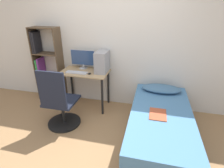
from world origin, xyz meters
The scene contains 12 objects.
ground_plane centered at (0.00, 0.00, 0.00)m, with size 14.00×14.00×0.00m, color #9E754C.
wall_back centered at (0.00, 1.57, 1.25)m, with size 8.00×0.05×2.50m.
desk centered at (-0.46, 1.27, 0.63)m, with size 0.94×0.56×0.77m.
bookshelf centered at (-1.41, 1.40, 0.75)m, with size 0.57×0.29×1.57m.
office_chair centered at (-0.63, 0.52, 0.40)m, with size 0.58×0.58×1.08m.
bed centered at (1.02, 0.57, 0.25)m, with size 0.93×1.95×0.50m.
pillow centered at (1.02, 1.29, 0.55)m, with size 0.71×0.36×0.11m.
magazine centered at (0.97, 0.49, 0.50)m, with size 0.24×0.32×0.01m.
monitor centered at (-0.55, 1.45, 0.97)m, with size 0.51×0.17×0.38m.
keyboard centered at (-0.57, 1.16, 0.78)m, with size 0.42×0.13×0.02m.
pc_tower centered at (-0.12, 1.34, 0.97)m, with size 0.22×0.37×0.40m.
mouse centered at (-0.31, 1.16, 0.78)m, with size 0.06×0.09×0.02m.
Camera 1 is at (0.82, -1.74, 1.94)m, focal length 28.00 mm.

